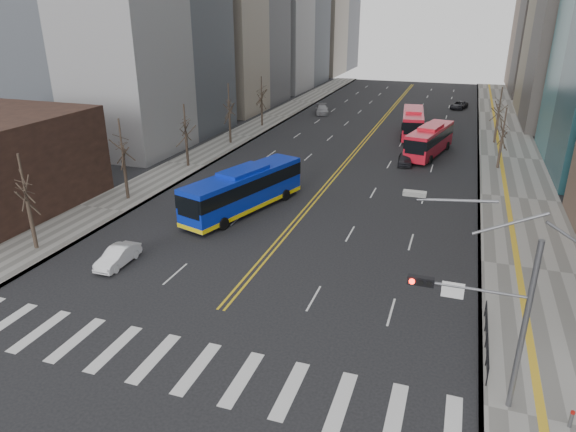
{
  "coord_description": "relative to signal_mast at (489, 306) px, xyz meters",
  "views": [
    {
      "loc": [
        11.84,
        -17.61,
        16.04
      ],
      "look_at": [
        1.92,
        11.37,
        3.65
      ],
      "focal_mm": 32.0,
      "sensor_mm": 36.0,
      "label": 1
    }
  ],
  "objects": [
    {
      "name": "pedestrian_railing",
      "position": [
        0.53,
        4.0,
        -4.03
      ],
      "size": [
        0.06,
        6.06,
        1.02
      ],
      "color": "black",
      "rests_on": "sidewalk_right"
    },
    {
      "name": "ground",
      "position": [
        -13.77,
        -2.0,
        -4.86
      ],
      "size": [
        220.0,
        220.0,
        0.0
      ],
      "primitive_type": "plane",
      "color": "black"
    },
    {
      "name": "sidewalk_left",
      "position": [
        -30.27,
        43.0,
        -4.78
      ],
      "size": [
        5.0,
        130.0,
        0.15
      ],
      "primitive_type": "cube",
      "color": "slate",
      "rests_on": "ground"
    },
    {
      "name": "signal_mast",
      "position": [
        0.0,
        0.0,
        0.0
      ],
      "size": [
        5.37,
        0.37,
        9.39
      ],
      "color": "slate",
      "rests_on": "ground"
    },
    {
      "name": "street_trees",
      "position": [
        -20.94,
        32.55,
        0.02
      ],
      "size": [
        35.2,
        47.2,
        7.6
      ],
      "color": "#32281E",
      "rests_on": "ground"
    },
    {
      "name": "red_bus_near",
      "position": [
        -5.3,
        41.4,
        -2.89
      ],
      "size": [
        4.86,
        11.43,
        3.53
      ],
      "color": "red",
      "rests_on": "ground"
    },
    {
      "name": "car_dark_far",
      "position": [
        -2.85,
        74.29,
        -4.22
      ],
      "size": [
        3.21,
        4.98,
        1.28
      ],
      "primitive_type": "imported",
      "rotation": [
        0.0,
        0.0,
        -0.26
      ],
      "color": "black",
      "rests_on": "ground"
    },
    {
      "name": "crosswalk",
      "position": [
        -13.77,
        -2.0,
        -4.85
      ],
      "size": [
        26.7,
        4.0,
        0.01
      ],
      "color": "silver",
      "rests_on": "ground"
    },
    {
      "name": "red_bus_far",
      "position": [
        -8.28,
        50.93,
        -2.85
      ],
      "size": [
        3.84,
        11.62,
        3.61
      ],
      "color": "red",
      "rests_on": "ground"
    },
    {
      "name": "centerline",
      "position": [
        -13.77,
        53.0,
        -4.85
      ],
      "size": [
        0.55,
        100.0,
        0.01
      ],
      "color": "gold",
      "rests_on": "ground"
    },
    {
      "name": "car_silver",
      "position": [
        -24.05,
        62.34,
        -4.15
      ],
      "size": [
        3.3,
        5.22,
        1.41
      ],
      "primitive_type": "imported",
      "rotation": [
        0.0,
        0.0,
        0.29
      ],
      "color": "#95959A",
      "rests_on": "ground"
    },
    {
      "name": "blue_bus",
      "position": [
        -18.69,
        17.9,
        -2.9
      ],
      "size": [
        6.35,
        13.12,
        3.73
      ],
      "color": "#0C28BB",
      "rests_on": "ground"
    },
    {
      "name": "car_dark_mid",
      "position": [
        -7.44,
        36.52,
        -4.21
      ],
      "size": [
        1.87,
        3.9,
        1.29
      ],
      "primitive_type": "imported",
      "rotation": [
        0.0,
        0.0,
        0.1
      ],
      "color": "black",
      "rests_on": "ground"
    },
    {
      "name": "sidewalk_right",
      "position": [
        3.73,
        43.0,
        -4.78
      ],
      "size": [
        7.0,
        130.0,
        0.15
      ],
      "primitive_type": "cube",
      "color": "slate",
      "rests_on": "ground"
    },
    {
      "name": "car_white",
      "position": [
        -22.75,
        5.91,
        -4.23
      ],
      "size": [
        1.38,
        3.81,
        1.25
      ],
      "primitive_type": "imported",
      "rotation": [
        0.0,
        0.0,
        0.02
      ],
      "color": "white",
      "rests_on": "ground"
    }
  ]
}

